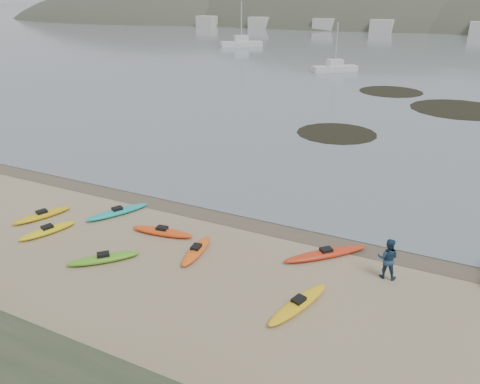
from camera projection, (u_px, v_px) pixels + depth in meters
The scene contains 8 objects.
ground at pixel (240, 216), 26.43m from camera, with size 600.00×600.00×0.00m, color tan.
wet_sand at pixel (238, 218), 26.18m from camera, with size 60.00×60.00×0.00m, color brown.
water at pixel (467, 16), 273.96m from camera, with size 1200.00×1200.00×0.00m, color slate.
kayaks at pixel (163, 242), 23.31m from camera, with size 18.20×8.34×0.34m.
person_east at pixel (388, 258), 20.40m from camera, with size 0.92×0.72×1.89m, color navy.
kelp_mats at pixel (413, 108), 51.57m from camera, with size 18.15×29.91×0.04m.
moored_boats at pixel (396, 53), 95.14m from camera, with size 96.76×76.38×1.39m.
far_town at pixel (468, 28), 142.84m from camera, with size 199.00×5.00×4.00m.
Camera 1 is at (10.57, -21.32, 11.57)m, focal length 35.00 mm.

